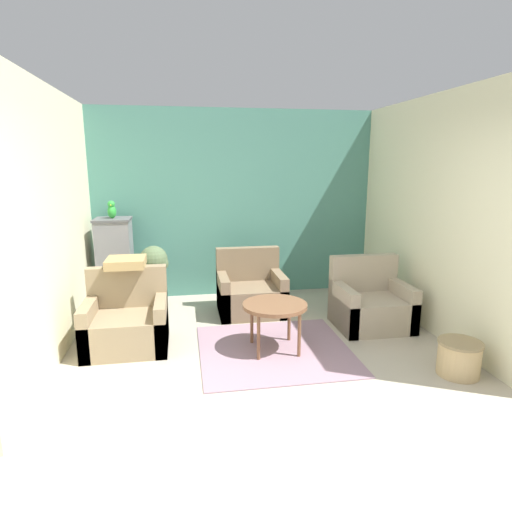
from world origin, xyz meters
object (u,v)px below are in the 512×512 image
object	(u,v)px
potted_plant	(154,267)
armchair_middle	(251,293)
armchair_left	(127,323)
armchair_right	(371,305)
wicker_basket	(459,357)
birdcage	(116,263)
coffee_table	(275,308)
parrot	(112,210)

from	to	relation	value
potted_plant	armchair_middle	bearing A→B (deg)	-16.34
armchair_left	armchair_right	world-z (taller)	same
armchair_right	wicker_basket	size ratio (longest dim) A/B	2.13
birdcage	potted_plant	bearing A→B (deg)	-16.87
coffee_table	potted_plant	xyz separation A→B (m)	(-1.35, 1.62, 0.12)
parrot	coffee_table	bearing A→B (deg)	-43.68
armchair_right	armchair_left	bearing A→B (deg)	-177.45
armchair_middle	potted_plant	world-z (taller)	potted_plant
armchair_middle	potted_plant	distance (m)	1.38
armchair_left	wicker_basket	bearing A→B (deg)	-20.62
armchair_left	armchair_middle	xyz separation A→B (m)	(1.51, 0.88, 0.00)
potted_plant	coffee_table	bearing A→B (deg)	-50.31
armchair_right	birdcage	world-z (taller)	birdcage
armchair_middle	wicker_basket	xyz separation A→B (m)	(1.68, -2.08, -0.09)
coffee_table	potted_plant	size ratio (longest dim) A/B	0.78
armchair_left	armchair_middle	size ratio (longest dim) A/B	1.00
coffee_table	armchair_right	xyz separation A→B (m)	(1.32, 0.50, -0.21)
armchair_right	armchair_middle	distance (m)	1.57
parrot	armchair_middle	bearing A→B (deg)	-16.55
armchair_left	potted_plant	world-z (taller)	potted_plant
coffee_table	birdcage	distance (m)	2.58
potted_plant	armchair_left	bearing A→B (deg)	-100.28
parrot	armchair_left	bearing A→B (deg)	-78.34
armchair_middle	parrot	size ratio (longest dim) A/B	3.57
wicker_basket	armchair_left	bearing A→B (deg)	159.38
parrot	armchair_right	bearing A→B (deg)	-21.99
parrot	wicker_basket	xyz separation A→B (m)	(3.48, -2.61, -1.19)
armchair_left	parrot	xyz separation A→B (m)	(-0.29, 1.41, 1.09)
coffee_table	birdcage	size ratio (longest dim) A/B	0.55
coffee_table	armchair_middle	bearing A→B (deg)	92.83
potted_plant	parrot	bearing A→B (deg)	162.92
coffee_table	armchair_right	world-z (taller)	armchair_right
armchair_middle	parrot	distance (m)	2.18
armchair_middle	potted_plant	size ratio (longest dim) A/B	0.98
armchair_middle	armchair_left	bearing A→B (deg)	-149.85
birdcage	armchair_right	bearing A→B (deg)	-21.96
coffee_table	potted_plant	bearing A→B (deg)	129.69
birdcage	armchair_middle	bearing A→B (deg)	-16.50
coffee_table	parrot	world-z (taller)	parrot
birdcage	coffee_table	bearing A→B (deg)	-43.65
armchair_left	parrot	size ratio (longest dim) A/B	3.57
birdcage	parrot	xyz separation A→B (m)	(-0.00, 0.00, 0.74)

